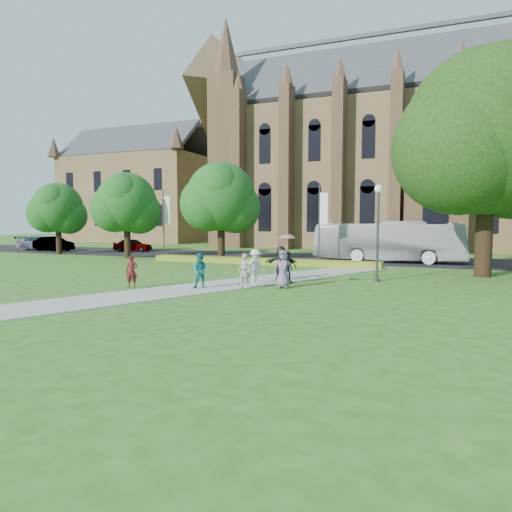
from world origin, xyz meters
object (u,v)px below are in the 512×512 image
at_px(tour_coach, 389,241).
at_px(car_0, 133,245).
at_px(streetlamp, 378,221).
at_px(pedestrian_0, 132,271).
at_px(large_tree, 488,133).
at_px(car_2, 41,243).
at_px(car_1, 54,244).

distance_m(tour_coach, car_0, 26.48).
relative_size(streetlamp, pedestrian_0, 3.34).
relative_size(large_tree, car_0, 3.29).
height_order(streetlamp, car_2, streetlamp).
xyz_separation_m(tour_coach, car_1, (-34.79, -0.47, -0.85)).
distance_m(large_tree, car_2, 44.80).
relative_size(car_0, pedestrian_0, 2.55).
distance_m(tour_coach, car_1, 34.80).
relative_size(streetlamp, large_tree, 0.40).
bearing_deg(tour_coach, car_1, 91.47).
height_order(car_1, car_2, car_1).
xyz_separation_m(large_tree, car_0, (-32.59, 9.71, -7.66)).
relative_size(large_tree, pedestrian_0, 8.40).
distance_m(car_0, car_2, 11.05).
relative_size(large_tree, car_1, 2.84).
relative_size(streetlamp, car_1, 1.13).
distance_m(large_tree, pedestrian_0, 21.39).
height_order(car_0, car_2, car_2).
bearing_deg(large_tree, tour_coach, 129.20).
bearing_deg(car_2, car_1, -119.80).
distance_m(streetlamp, car_1, 37.45).
distance_m(car_0, pedestrian_0, 26.76).
relative_size(car_2, pedestrian_0, 3.35).
height_order(large_tree, car_0, large_tree).
relative_size(large_tree, tour_coach, 1.13).
distance_m(large_tree, car_1, 42.30).
xyz_separation_m(car_2, pedestrian_0, (27.12, -19.33, 0.04)).
xyz_separation_m(tour_coach, car_2, (-37.25, 0.16, -0.86)).
xyz_separation_m(streetlamp, large_tree, (5.50, 4.50, 5.07)).
xyz_separation_m(tour_coach, pedestrian_0, (-10.13, -19.17, -0.82)).
relative_size(tour_coach, car_0, 2.90).
xyz_separation_m(streetlamp, pedestrian_0, (-10.84, -7.05, -2.47)).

